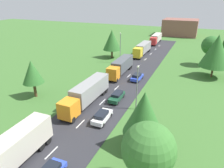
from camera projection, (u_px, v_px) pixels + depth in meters
name	position (u px, v px, depth m)	size (l,w,h in m)	color
road	(80.00, 124.00, 30.45)	(10.00, 140.00, 0.06)	#2B2B30
lane_marking_centre	(71.00, 133.00, 28.33)	(0.16, 123.78, 0.01)	white
truck_lead	(0.00, 160.00, 20.80)	(2.83, 13.93, 3.76)	white
truck_second	(87.00, 93.00, 35.44)	(2.58, 13.07, 3.76)	orange
truck_third	(121.00, 66.00, 49.54)	(2.73, 12.18, 3.55)	orange
truck_fourth	(142.00, 49.00, 66.33)	(2.54, 12.94, 3.52)	yellow
truck_fifth	(156.00, 38.00, 83.16)	(2.63, 12.35, 3.48)	red
car_third	(102.00, 116.00, 30.88)	(1.85, 4.27, 1.51)	white
car_fourth	(117.00, 96.00, 37.18)	(1.78, 4.51, 1.47)	#19472D
car_fifth	(137.00, 77.00, 46.23)	(1.96, 4.26, 1.54)	blue
lamppost_second	(137.00, 86.00, 32.94)	(0.36, 0.36, 7.69)	slate
lamppost_third	(120.00, 46.00, 57.46)	(0.36, 0.36, 8.50)	slate
tree_oak	(144.00, 113.00, 23.94)	(4.89, 4.89, 7.67)	#513823
tree_birch	(211.00, 46.00, 54.60)	(4.98, 4.98, 8.09)	#513823
tree_pine	(149.00, 149.00, 18.27)	(4.99, 4.99, 7.45)	#513823
tree_elm	(112.00, 40.00, 62.05)	(5.44, 5.44, 8.48)	#513823
tree_ash	(216.00, 51.00, 46.17)	(6.69, 6.69, 9.94)	#513823
tree_lime	(32.00, 72.00, 37.13)	(3.85, 3.85, 7.07)	#513823
distant_building	(180.00, 27.00, 100.22)	(15.88, 13.23, 7.68)	brown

